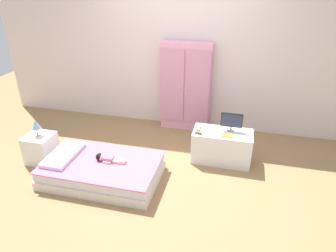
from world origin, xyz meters
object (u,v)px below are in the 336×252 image
tv_stand (222,146)px  book_orange (227,135)px  nightstand (41,148)px  bed (102,170)px  wardrobe (186,87)px  rocking_horse_toy (199,130)px  tv_monitor (232,121)px  table_lamp (36,125)px  doll (105,158)px

tv_stand → book_orange: book_orange is taller
nightstand → bed: bearing=-10.5°
nightstand → wardrobe: bearing=40.4°
rocking_horse_toy → tv_stand: bearing=21.3°
tv_monitor → rocking_horse_toy: 0.46m
nightstand → wardrobe: (1.74, 1.48, 0.52)m
table_lamp → tv_stand: (2.43, 0.61, -0.33)m
bed → doll: size_ratio=3.69×
wardrobe → doll: bearing=-113.3°
bed → nightstand: (-1.00, 0.19, 0.07)m
doll → rocking_horse_toy: rocking_horse_toy is taller
nightstand → tv_stand: bearing=14.0°
bed → book_orange: bearing=25.2°
doll → tv_monitor: (1.49, 0.83, 0.31)m
table_lamp → tv_stand: 2.53m
wardrobe → tv_stand: size_ratio=1.80×
nightstand → table_lamp: (0.00, 0.00, 0.36)m
bed → tv_stand: bearing=29.0°
tv_stand → book_orange: size_ratio=5.40×
bed → tv_monitor: bearing=29.4°
bed → nightstand: 1.02m
table_lamp → tv_stand: table_lamp is taller
book_orange → doll: bearing=-155.3°
tv_stand → wardrobe: bearing=128.1°
nightstand → tv_stand: 2.51m
tv_monitor → book_orange: size_ratio=1.96×
table_lamp → tv_monitor: tv_monitor is taller
doll → tv_stand: (1.39, 0.76, -0.07)m
bed → doll: doll is taller
book_orange → wardrobe: bearing=127.7°
table_lamp → wardrobe: (1.74, 1.48, 0.17)m
tv_stand → rocking_horse_toy: 0.44m
doll → book_orange: book_orange is taller
table_lamp → book_orange: size_ratio=1.55×
bed → wardrobe: wardrobe is taller
bed → nightstand: bearing=169.5°
bed → rocking_horse_toy: (1.12, 0.67, 0.38)m
wardrobe → rocking_horse_toy: 1.09m
doll → tv_stand: tv_stand is taller
doll → tv_monitor: size_ratio=1.35×
wardrobe → book_orange: size_ratio=9.73×
table_lamp → rocking_horse_toy: 2.17m
bed → book_orange: (1.49, 0.70, 0.33)m
table_lamp → book_orange: (2.49, 0.52, -0.10)m
doll → book_orange: bearing=24.7°
doll → tv_monitor: 1.73m
rocking_horse_toy → tv_monitor: bearing=24.9°
book_orange → tv_stand: bearing=123.6°
tv_monitor → wardrobe: bearing=134.1°
bed → tv_stand: tv_stand is taller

